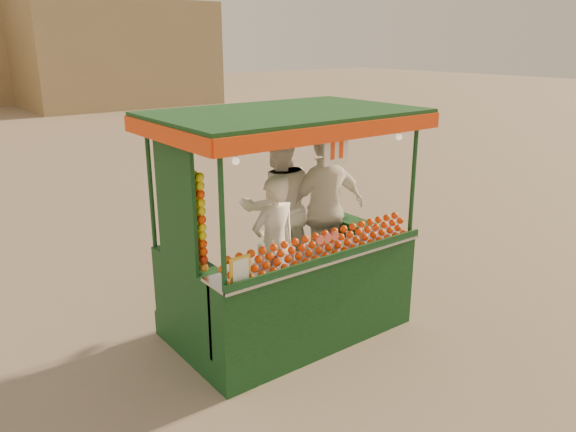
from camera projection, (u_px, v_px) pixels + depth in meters
ground at (304, 320)px, 6.71m from camera, size 90.00×90.00×0.00m
building_right at (115, 54)px, 28.22m from camera, size 9.00×6.00×5.00m
juice_cart at (287, 267)px, 6.16m from camera, size 2.77×1.79×2.52m
vendor_left at (274, 246)px, 6.08m from camera, size 0.59×0.40×1.57m
vendor_middle at (278, 207)px, 6.79m from camera, size 1.12×0.99×1.95m
vendor_right at (326, 209)px, 6.88m from camera, size 1.15×0.61×1.86m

